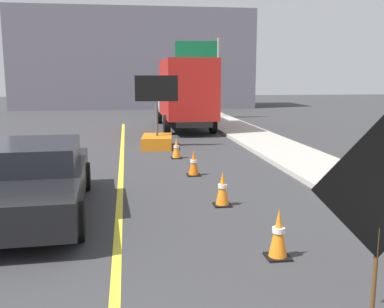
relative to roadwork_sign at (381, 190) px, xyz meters
The scene contains 11 objects.
lane_center_stripe 4.50m from the roadwork_sign, 132.93° to the left, with size 0.14×36.00×0.01m, color yellow.
roadwork_sign is the anchor object (origin of this frame).
arrow_board_trailer 12.65m from the roadwork_sign, 97.21° to the left, with size 1.60×1.91×2.70m.
box_truck 18.43m from the roadwork_sign, 89.30° to the left, with size 2.47×7.71×3.46m.
pickup_car 6.56m from the roadwork_sign, 134.65° to the left, with size 2.32×5.28×1.38m.
highway_guide_sign 23.86m from the roadwork_sign, 84.56° to the left, with size 2.78×0.35×5.00m.
far_building_block 35.14m from the roadwork_sign, 93.21° to the left, with size 19.73×6.01×8.05m, color slate.
traffic_cone_near_sign 2.13m from the roadwork_sign, 106.24° to the left, with size 0.36×0.36×0.77m.
traffic_cone_mid_lane 4.75m from the roadwork_sign, 99.43° to the left, with size 0.36×0.36×0.74m.
traffic_cone_far_lane 7.64m from the roadwork_sign, 97.04° to the left, with size 0.36×0.36×0.70m.
traffic_cone_curbside 10.28m from the roadwork_sign, 96.21° to the left, with size 0.36×0.36×0.68m.
Camera 1 is at (0.20, -1.47, 2.69)m, focal length 42.02 mm.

